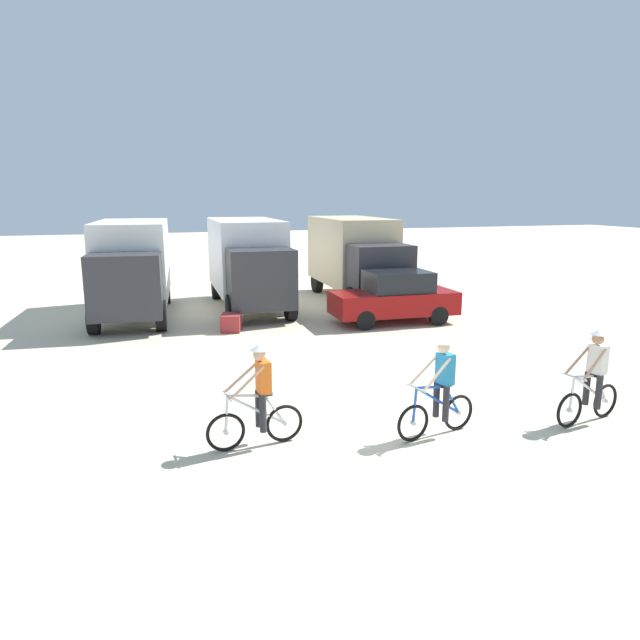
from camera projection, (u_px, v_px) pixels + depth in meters
name	position (u px, v px, depth m)	size (l,w,h in m)	color
ground_plane	(381.00, 421.00, 11.23)	(120.00, 120.00, 0.00)	beige
box_truck_white_box	(132.00, 264.00, 20.68)	(2.95, 6.93, 3.35)	white
box_truck_avon_van	(248.00, 259.00, 22.18)	(2.63, 6.83, 3.35)	white
box_truck_tan_camper	(355.00, 255.00, 23.88)	(2.65, 6.84, 3.35)	#CCB78E
sedan_parked	(395.00, 297.00, 19.73)	(4.26, 1.92, 1.76)	maroon
cyclist_orange_shirt	(258.00, 399.00, 9.97)	(1.73, 0.52, 1.82)	black
cyclist_cowboy_hat	(440.00, 390.00, 10.43)	(1.71, 0.56, 1.82)	black
cyclist_near_camera	(592.00, 380.00, 11.04)	(1.71, 0.56, 1.82)	black
supply_crate	(231.00, 323.00, 18.62)	(0.61, 0.76, 0.55)	#9E2D2D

